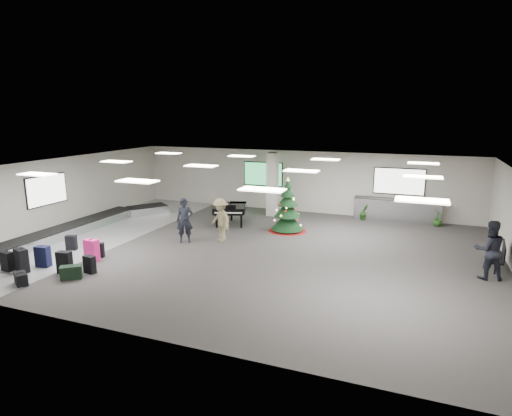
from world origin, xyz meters
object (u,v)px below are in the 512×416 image
at_px(grand_piano, 230,208).
at_px(traveler_bench, 490,250).
at_px(christmas_tree, 287,213).
at_px(potted_plant_right, 438,219).
at_px(traveler_b, 221,220).
at_px(potted_plant_left, 364,213).
at_px(baggage_carousel, 86,226).
at_px(pink_suitcase, 92,250).
at_px(service_counter, 397,210).
at_px(bench, 499,255).
at_px(traveler_a, 185,221).

xyz_separation_m(grand_piano, traveler_bench, (10.39, -3.22, 0.19)).
relative_size(christmas_tree, traveler_bench, 1.27).
bearing_deg(potted_plant_right, traveler_b, -145.63).
height_order(traveler_bench, potted_plant_left, traveler_bench).
xyz_separation_m(baggage_carousel, pink_suitcase, (3.12, -3.13, 0.18)).
relative_size(service_counter, bench, 2.77).
height_order(christmas_tree, potted_plant_left, christmas_tree).
distance_m(pink_suitcase, grand_piano, 6.86).
bearing_deg(potted_plant_left, grand_piano, -151.86).
height_order(christmas_tree, traveler_a, christmas_tree).
bearing_deg(pink_suitcase, service_counter, 47.55).
relative_size(traveler_bench, potted_plant_right, 2.64).
xyz_separation_m(christmas_tree, potted_plant_left, (2.90, 3.22, -0.45)).
bearing_deg(service_counter, potted_plant_left, -165.59).
distance_m(traveler_b, potted_plant_left, 7.55).
bearing_deg(potted_plant_left, bench, -45.52).
relative_size(grand_piano, traveler_bench, 1.17).
height_order(service_counter, bench, service_counter).
height_order(traveler_a, traveler_b, traveler_a).
relative_size(pink_suitcase, traveler_b, 0.45).
relative_size(baggage_carousel, grand_piano, 4.35).
height_order(bench, potted_plant_right, bench).
height_order(christmas_tree, bench, christmas_tree).
relative_size(bench, traveler_a, 0.80).
distance_m(pink_suitcase, traveler_b, 5.02).
bearing_deg(traveler_b, grand_piano, 136.56).
distance_m(service_counter, pink_suitcase, 13.85).
bearing_deg(potted_plant_left, traveler_a, -134.56).
height_order(grand_piano, bench, grand_piano).
bearing_deg(grand_piano, christmas_tree, -22.06).
height_order(baggage_carousel, christmas_tree, christmas_tree).
distance_m(traveler_a, traveler_b, 1.44).
xyz_separation_m(pink_suitcase, traveler_bench, (12.85, 3.18, 0.56)).
height_order(christmas_tree, potted_plant_right, christmas_tree).
xyz_separation_m(service_counter, grand_piano, (-7.26, -3.46, 0.21)).
distance_m(service_counter, grand_piano, 8.05).
height_order(service_counter, pink_suitcase, service_counter).
bearing_deg(traveler_b, service_counter, 73.06).
xyz_separation_m(baggage_carousel, potted_plant_right, (14.68, 6.42, 0.15)).
height_order(potted_plant_left, potted_plant_right, potted_plant_left).
bearing_deg(grand_piano, bench, -30.27).
xyz_separation_m(traveler_a, traveler_bench, (10.89, 0.06, 0.04)).
distance_m(bench, traveler_b, 10.12).
xyz_separation_m(service_counter, traveler_a, (-7.76, -6.74, 0.37)).
xyz_separation_m(baggage_carousel, traveler_a, (5.08, -0.00, 0.70)).
xyz_separation_m(bench, traveler_a, (-11.36, -1.15, 0.41)).
relative_size(potted_plant_left, potted_plant_right, 1.04).
bearing_deg(pink_suitcase, baggage_carousel, 137.08).
distance_m(traveler_bench, potted_plant_left, 7.84).
relative_size(grand_piano, traveler_b, 1.26).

